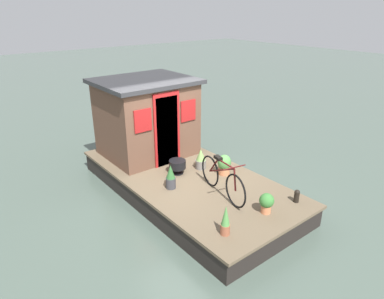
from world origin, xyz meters
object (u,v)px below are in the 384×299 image
(mooring_bollard, at_px, (297,195))
(potted_plant_geranium, at_px, (225,221))
(bicycle, at_px, (222,179))
(potted_plant_succulent, at_px, (224,164))
(charcoal_grill, at_px, (177,165))
(potted_plant_mint, at_px, (267,202))
(potted_plant_rosemary, at_px, (171,177))
(houseboat_cabin, at_px, (147,117))
(potted_plant_fern, at_px, (201,159))

(mooring_bollard, bearing_deg, potted_plant_geranium, 86.29)
(bicycle, height_order, potted_plant_succulent, bicycle)
(charcoal_grill, bearing_deg, potted_plant_mint, -172.10)
(potted_plant_mint, distance_m, potted_plant_rosemary, 2.08)
(bicycle, distance_m, potted_plant_rosemary, 1.11)
(potted_plant_mint, height_order, potted_plant_succulent, potted_plant_succulent)
(houseboat_cabin, height_order, potted_plant_rosemary, houseboat_cabin)
(potted_plant_geranium, xyz_separation_m, mooring_bollard, (-0.12, -1.84, -0.12))
(houseboat_cabin, xyz_separation_m, potted_plant_mint, (-3.84, -0.21, -0.76))
(potted_plant_mint, relative_size, mooring_bollard, 1.49)
(houseboat_cabin, relative_size, potted_plant_succulent, 4.89)
(potted_plant_mint, distance_m, charcoal_grill, 2.39)
(charcoal_grill, bearing_deg, potted_plant_rosemary, 132.02)
(potted_plant_rosemary, relative_size, mooring_bollard, 2.00)
(bicycle, height_order, mooring_bollard, bicycle)
(bicycle, relative_size, potted_plant_succulent, 3.41)
(bicycle, height_order, potted_plant_fern, bicycle)
(potted_plant_rosemary, height_order, mooring_bollard, potted_plant_rosemary)
(potted_plant_fern, bearing_deg, mooring_bollard, -167.92)
(potted_plant_rosemary, bearing_deg, mooring_bollard, -141.14)
(potted_plant_geranium, xyz_separation_m, charcoal_grill, (2.37, -0.73, -0.04))
(bicycle, distance_m, potted_plant_geranium, 1.33)
(potted_plant_mint, xyz_separation_m, potted_plant_succulent, (1.67, -0.50, 0.02))
(potted_plant_mint, distance_m, potted_plant_geranium, 1.06)
(potted_plant_succulent, bearing_deg, potted_plant_fern, 22.06)
(charcoal_grill, xyz_separation_m, mooring_bollard, (-2.49, -1.10, -0.08))
(potted_plant_mint, xyz_separation_m, mooring_bollard, (-0.12, -0.77, -0.08))
(houseboat_cabin, distance_m, charcoal_grill, 1.66)
(potted_plant_rosemary, relative_size, charcoal_grill, 1.40)
(potted_plant_fern, bearing_deg, potted_plant_rosemary, 107.22)
(houseboat_cabin, bearing_deg, charcoal_grill, 175.32)
(houseboat_cabin, bearing_deg, bicycle, -179.95)
(potted_plant_mint, height_order, charcoal_grill, potted_plant_mint)
(potted_plant_geranium, height_order, mooring_bollard, potted_plant_geranium)
(potted_plant_rosemary, height_order, charcoal_grill, potted_plant_rosemary)
(bicycle, xyz_separation_m, mooring_bollard, (-1.12, -0.98, -0.23))
(houseboat_cabin, bearing_deg, mooring_bollard, -166.08)
(potted_plant_succulent, xyz_separation_m, potted_plant_rosemary, (0.22, 1.35, 0.01))
(houseboat_cabin, distance_m, bicycle, 2.91)
(bicycle, xyz_separation_m, potted_plant_succulent, (0.67, -0.70, -0.13))
(bicycle, distance_m, mooring_bollard, 1.51)
(potted_plant_fern, bearing_deg, potted_plant_geranium, 149.39)
(potted_plant_fern, distance_m, mooring_bollard, 2.42)
(potted_plant_rosemary, bearing_deg, houseboat_cabin, -18.33)
(houseboat_cabin, relative_size, bicycle, 1.43)
(potted_plant_rosemary, bearing_deg, potted_plant_geranium, 173.73)
(potted_plant_mint, bearing_deg, mooring_bollard, -99.05)
(potted_plant_mint, height_order, potted_plant_geranium, potted_plant_geranium)
(potted_plant_rosemary, distance_m, mooring_bollard, 2.60)
(potted_plant_mint, height_order, mooring_bollard, potted_plant_mint)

